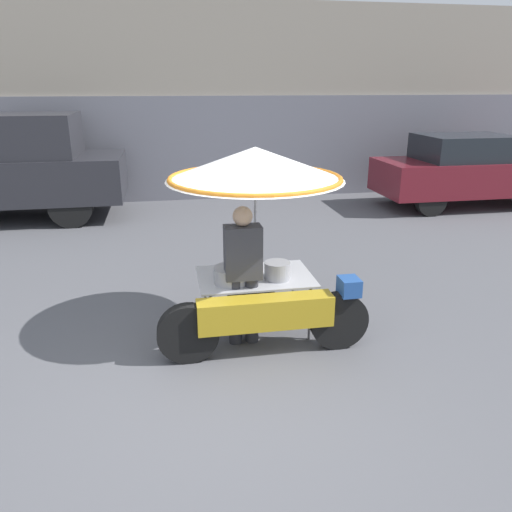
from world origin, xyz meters
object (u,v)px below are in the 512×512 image
(vendor_person, at_px, (243,270))
(pickup_truck, at_px, (2,170))
(parked_car, at_px, (468,170))
(vendor_motorcycle_cart, at_px, (257,194))

(vendor_person, distance_m, pickup_truck, 7.12)
(parked_car, bearing_deg, vendor_person, -138.05)
(vendor_motorcycle_cart, xyz_separation_m, parked_car, (5.83, 5.19, -0.76))
(vendor_person, xyz_separation_m, pickup_truck, (-3.92, 5.94, 0.18))
(vendor_motorcycle_cart, distance_m, pickup_truck, 7.08)
(vendor_person, relative_size, pickup_truck, 0.30)
(vendor_motorcycle_cart, xyz_separation_m, vendor_person, (-0.18, -0.21, -0.74))
(pickup_truck, bearing_deg, parked_car, -3.14)
(pickup_truck, bearing_deg, vendor_motorcycle_cart, -54.43)
(vendor_motorcycle_cart, relative_size, parked_car, 0.53)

